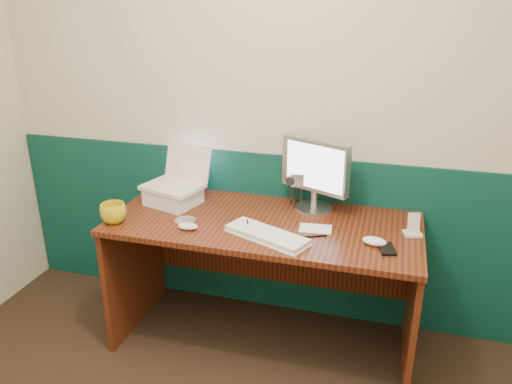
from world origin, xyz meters
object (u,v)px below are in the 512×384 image
(desk, at_px, (263,283))
(mug, at_px, (113,213))
(monitor, at_px, (315,176))
(keyboard, at_px, (267,236))
(laptop, at_px, (171,167))
(camcorder, at_px, (296,190))

(desk, relative_size, mug, 12.13)
(monitor, height_order, keyboard, monitor)
(desk, xyz_separation_m, laptop, (-0.55, 0.09, 0.59))
(laptop, relative_size, mug, 2.31)
(laptop, distance_m, mug, 0.40)
(desk, xyz_separation_m, camcorder, (0.12, 0.25, 0.47))
(laptop, relative_size, monitor, 0.78)
(camcorder, bearing_deg, mug, -170.56)
(laptop, bearing_deg, monitor, 25.89)
(keyboard, bearing_deg, desk, 132.50)
(desk, distance_m, laptop, 0.81)
(desk, distance_m, mug, 0.88)
(mug, bearing_deg, laptop, 58.57)
(monitor, xyz_separation_m, camcorder, (-0.11, 0.03, -0.11))
(mug, bearing_deg, camcorder, 28.85)
(keyboard, height_order, camcorder, camcorder)
(desk, bearing_deg, mug, -163.05)
(laptop, bearing_deg, keyboard, -7.45)
(camcorder, bearing_deg, keyboard, -116.55)
(laptop, relative_size, keyboard, 0.72)
(keyboard, bearing_deg, camcorder, 106.13)
(keyboard, xyz_separation_m, mug, (-0.80, -0.04, 0.04))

